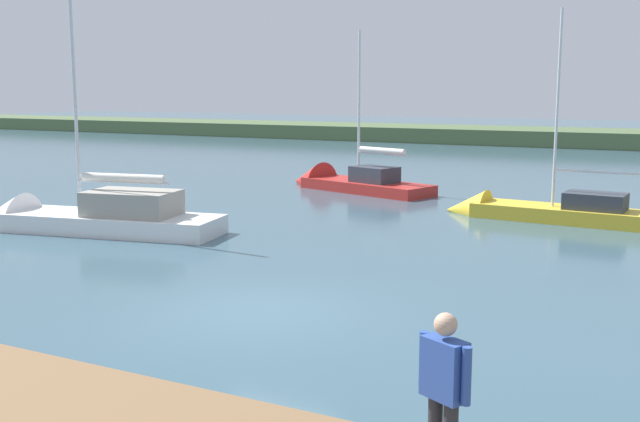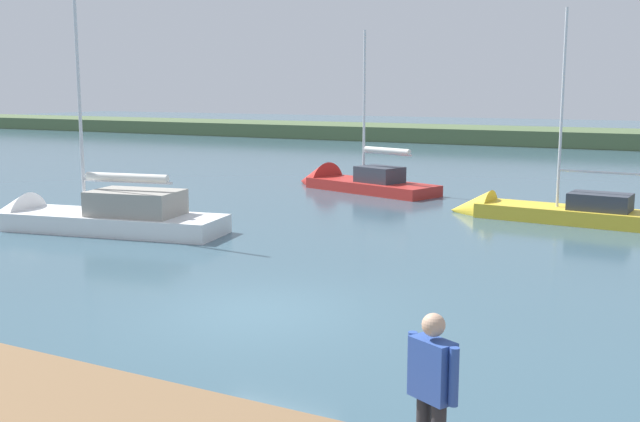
# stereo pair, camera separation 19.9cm
# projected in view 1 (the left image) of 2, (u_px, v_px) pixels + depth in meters

# --- Properties ---
(ground_plane) EXTENTS (200.00, 200.00, 0.00)m
(ground_plane) POSITION_uv_depth(u_px,v_px,m) (259.00, 313.00, 14.63)
(ground_plane) COLOR #385666
(far_shoreline) EXTENTS (180.00, 8.00, 2.40)m
(far_shoreline) POSITION_uv_depth(u_px,v_px,m) (596.00, 146.00, 57.51)
(far_shoreline) COLOR #4C603D
(far_shoreline) RESTS_ON ground_plane
(dock_pier) EXTENTS (23.86, 2.24, 0.67)m
(dock_pier) POSITION_uv_depth(u_px,v_px,m) (3.00, 413.00, 9.32)
(dock_pier) COLOR brown
(dock_pier) RESTS_ON ground_plane
(sailboat_behind_pier) EXTENTS (7.27, 2.11, 7.62)m
(sailboat_behind_pier) POSITION_uv_depth(u_px,v_px,m) (538.00, 215.00, 25.10)
(sailboat_behind_pier) COLOR gold
(sailboat_behind_pier) RESTS_ON ground_plane
(sailboat_near_dock) EXTENTS (7.61, 4.09, 7.62)m
(sailboat_near_dock) POSITION_uv_depth(u_px,v_px,m) (343.00, 185.00, 32.74)
(sailboat_near_dock) COLOR #B22823
(sailboat_near_dock) RESTS_ON ground_plane
(sailboat_outer_mooring) EXTENTS (8.56, 3.52, 9.24)m
(sailboat_outer_mooring) POSITION_uv_depth(u_px,v_px,m) (79.00, 223.00, 23.11)
(sailboat_outer_mooring) COLOR white
(sailboat_outer_mooring) RESTS_ON ground_plane
(person_on_dock) EXTENTS (0.57, 0.39, 1.63)m
(person_on_dock) POSITION_uv_depth(u_px,v_px,m) (444.00, 386.00, 6.94)
(person_on_dock) COLOR #28282D
(person_on_dock) RESTS_ON dock_pier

